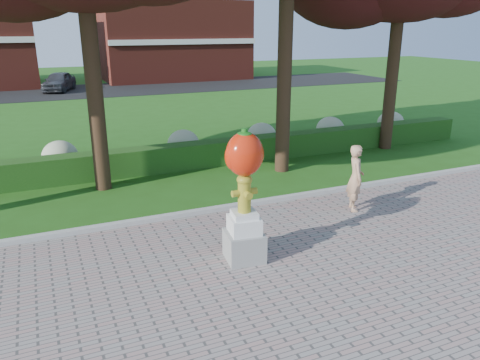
{
  "coord_description": "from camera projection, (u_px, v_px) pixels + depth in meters",
  "views": [
    {
      "loc": [
        -3.47,
        -7.14,
        4.43
      ],
      "look_at": [
        0.08,
        1.0,
        1.49
      ],
      "focal_mm": 35.0,
      "sensor_mm": 36.0,
      "label": 1
    }
  ],
  "objects": [
    {
      "name": "ground",
      "position": [
        257.0,
        270.0,
        8.92
      ],
      "size": [
        100.0,
        100.0,
        0.0
      ],
      "primitive_type": "plane",
      "color": "#245615",
      "rests_on": "ground"
    },
    {
      "name": "curb",
      "position": [
        205.0,
        212.0,
        11.51
      ],
      "size": [
        40.0,
        0.18,
        0.15
      ],
      "primitive_type": "cube",
      "color": "#ADADA5",
      "rests_on": "ground"
    },
    {
      "name": "lawn_hedge",
      "position": [
        163.0,
        159.0,
        14.89
      ],
      "size": [
        24.0,
        0.7,
        0.8
      ],
      "primitive_type": "cube",
      "color": "#163F12",
      "rests_on": "ground"
    },
    {
      "name": "hydrangea_row",
      "position": [
        171.0,
        145.0,
        15.93
      ],
      "size": [
        20.1,
        1.1,
        0.99
      ],
      "color": "beige",
      "rests_on": "ground"
    },
    {
      "name": "street",
      "position": [
        88.0,
        91.0,
        33.28
      ],
      "size": [
        50.0,
        8.0,
        0.02
      ],
      "primitive_type": "cube",
      "color": "black",
      "rests_on": "ground"
    },
    {
      "name": "building_right",
      "position": [
        172.0,
        40.0,
        40.53
      ],
      "size": [
        12.0,
        8.0,
        6.4
      ],
      "primitive_type": "cube",
      "color": "maroon",
      "rests_on": "ground"
    },
    {
      "name": "hydrant_sculpture",
      "position": [
        244.0,
        193.0,
        8.82
      ],
      "size": [
        0.8,
        0.8,
        2.63
      ],
      "rotation": [
        0.0,
        0.0,
        -0.13
      ],
      "color": "gray",
      "rests_on": "walkway"
    },
    {
      "name": "woman",
      "position": [
        355.0,
        178.0,
        11.49
      ],
      "size": [
        0.6,
        0.71,
        1.66
      ],
      "primitive_type": "imported",
      "rotation": [
        0.0,
        0.0,
        1.18
      ],
      "color": "tan",
      "rests_on": "walkway"
    },
    {
      "name": "parked_car",
      "position": [
        59.0,
        81.0,
        32.93
      ],
      "size": [
        2.83,
        4.22,
        1.34
      ],
      "primitive_type": "imported",
      "rotation": [
        0.0,
        0.0,
        -0.35
      ],
      "color": "#3F4146",
      "rests_on": "street"
    }
  ]
}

